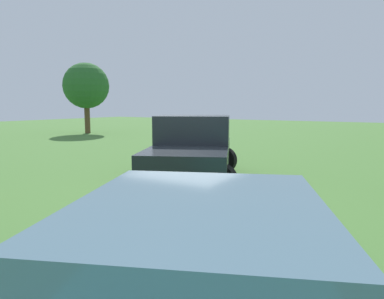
% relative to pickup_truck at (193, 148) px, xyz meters
% --- Properties ---
extents(ground_plane, '(80.00, 80.00, 0.00)m').
position_rel_pickup_truck_xyz_m(ground_plane, '(0.38, -0.85, -0.94)').
color(ground_plane, '#477533').
extents(pickup_truck, '(3.75, 5.09, 1.81)m').
position_rel_pickup_truck_xyz_m(pickup_truck, '(0.00, 0.00, 0.00)').
color(pickup_truck, black).
rests_on(pickup_truck, ground_plane).
extents(person_bystander, '(0.40, 0.40, 1.69)m').
position_rel_pickup_truck_xyz_m(person_bystander, '(-1.53, 3.58, 0.01)').
color(person_bystander, '#7A6B51').
rests_on(person_bystander, ground_plane).
extents(tree_back_right, '(3.36, 3.36, 5.21)m').
position_rel_pickup_truck_xyz_m(tree_back_right, '(-15.37, 10.05, 2.57)').
color(tree_back_right, brown).
rests_on(tree_back_right, ground_plane).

